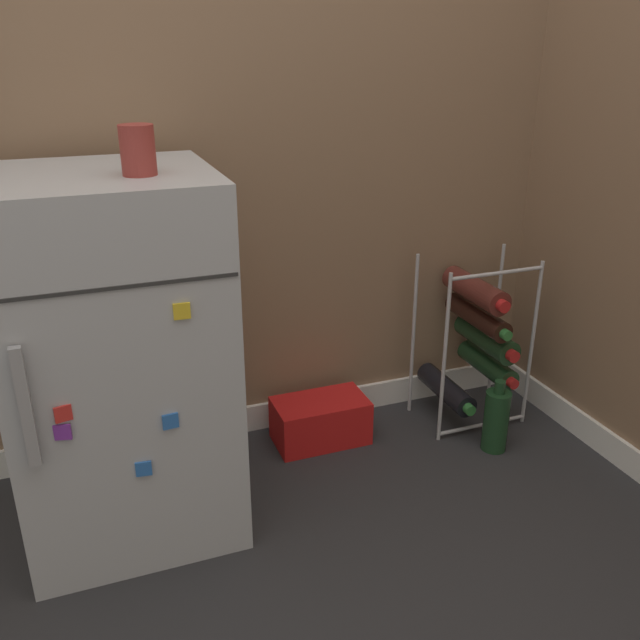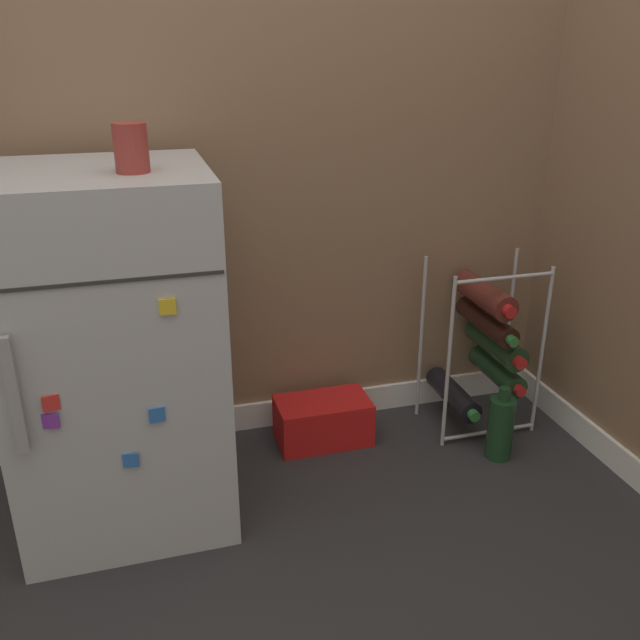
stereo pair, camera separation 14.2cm
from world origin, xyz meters
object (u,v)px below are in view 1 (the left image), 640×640
at_px(mini_fridge, 119,360).
at_px(wine_rack, 475,338).
at_px(soda_box, 320,420).
at_px(loose_bottle_floor, 496,420).
at_px(fridge_top_cup, 138,150).

xyz_separation_m(mini_fridge, wine_rack, (1.13, 0.13, -0.17)).
xyz_separation_m(mini_fridge, soda_box, (0.60, 0.17, -0.39)).
relative_size(wine_rack, loose_bottle_floor, 2.38).
height_order(soda_box, fridge_top_cup, fridge_top_cup).
xyz_separation_m(mini_fridge, loose_bottle_floor, (1.10, -0.07, -0.36)).
bearing_deg(fridge_top_cup, soda_box, 25.48).
bearing_deg(loose_bottle_floor, fridge_top_cup, -179.74).
xyz_separation_m(soda_box, fridge_top_cup, (-0.51, -0.24, 0.91)).
bearing_deg(wine_rack, mini_fridge, -173.40).
bearing_deg(fridge_top_cup, mini_fridge, 139.02).
bearing_deg(mini_fridge, soda_box, 15.45).
distance_m(wine_rack, soda_box, 0.58).
height_order(wine_rack, loose_bottle_floor, wine_rack).
bearing_deg(wine_rack, soda_box, 176.32).
bearing_deg(mini_fridge, wine_rack, 6.60).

